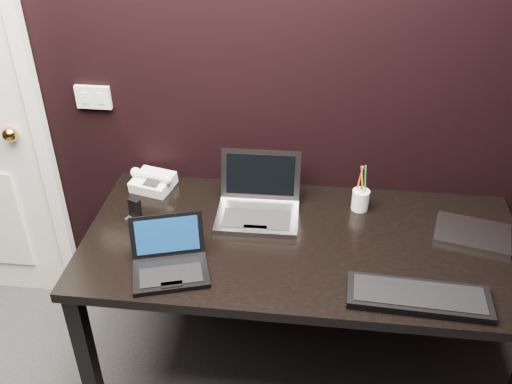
# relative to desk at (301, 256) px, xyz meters

# --- Properties ---
(wall_back) EXTENTS (4.00, 0.00, 4.00)m
(wall_back) POSITION_rel_desk_xyz_m (-0.30, 0.40, 0.64)
(wall_back) COLOR black
(wall_back) RESTS_ON ground
(wall_switch) EXTENTS (0.15, 0.02, 0.10)m
(wall_switch) POSITION_rel_desk_xyz_m (-0.92, 0.39, 0.46)
(wall_switch) COLOR silver
(wall_switch) RESTS_ON wall_back
(desk) EXTENTS (1.70, 0.80, 0.74)m
(desk) POSITION_rel_desk_xyz_m (0.00, 0.00, 0.00)
(desk) COLOR black
(desk) RESTS_ON ground
(netbook) EXTENTS (0.32, 0.31, 0.17)m
(netbook) POSITION_rel_desk_xyz_m (-0.47, -0.22, 0.11)
(netbook) COLOR black
(netbook) RESTS_ON desk
(silver_laptop) EXTENTS (0.34, 0.31, 0.23)m
(silver_laptop) POSITION_rel_desk_xyz_m (-0.19, 0.15, 0.12)
(silver_laptop) COLOR gray
(silver_laptop) RESTS_ON desk
(ext_keyboard) EXTENTS (0.49, 0.19, 0.03)m
(ext_keyboard) POSITION_rel_desk_xyz_m (0.41, -0.28, 0.09)
(ext_keyboard) COLOR black
(ext_keyboard) RESTS_ON desk
(closed_laptop) EXTENTS (0.32, 0.26, 0.02)m
(closed_laptop) POSITION_rel_desk_xyz_m (0.66, 0.11, 0.09)
(closed_laptop) COLOR #98999E
(closed_laptop) RESTS_ON desk
(desk_phone) EXTENTS (0.21, 0.19, 0.10)m
(desk_phone) POSITION_rel_desk_xyz_m (-0.67, 0.29, 0.11)
(desk_phone) COLOR white
(desk_phone) RESTS_ON desk
(mobile_phone) EXTENTS (0.07, 0.07, 0.10)m
(mobile_phone) POSITION_rel_desk_xyz_m (-0.68, 0.05, 0.12)
(mobile_phone) COLOR black
(mobile_phone) RESTS_ON desk
(pen_cup) EXTENTS (0.09, 0.09, 0.21)m
(pen_cup) POSITION_rel_desk_xyz_m (0.23, 0.24, 0.13)
(pen_cup) COLOR white
(pen_cup) RESTS_ON desk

